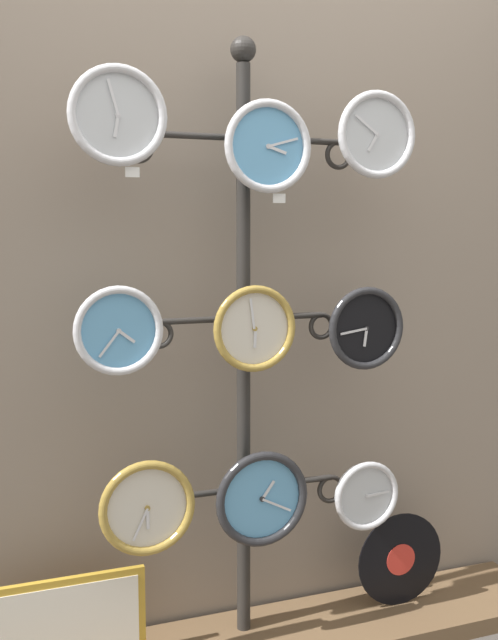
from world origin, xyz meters
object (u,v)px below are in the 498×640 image
at_px(clock_top_center, 268,147).
at_px(clock_middle_center, 253,329).
at_px(clock_top_left, 118,116).
at_px(clock_middle_left, 118,331).
at_px(clock_bottom_center, 262,498).
at_px(vinyl_record, 400,559).
at_px(clock_middle_right, 366,328).
at_px(clock_bottom_left, 147,508).
at_px(clock_top_right, 376,135).
at_px(display_stand, 244,438).
at_px(picture_frame, 60,625).
at_px(clock_bottom_right, 366,495).

height_order(clock_top_center, clock_middle_center, clock_top_center).
relative_size(clock_top_left, clock_middle_left, 1.07).
relative_size(clock_top_center, clock_middle_left, 1.06).
distance_m(clock_top_center, clock_middle_left, 0.70).
height_order(clock_middle_center, clock_bottom_center, clock_middle_center).
relative_size(clock_middle_left, vinyl_record, 0.79).
height_order(clock_middle_right, clock_bottom_left, clock_middle_right).
distance_m(clock_top_center, clock_middle_center, 0.54).
xyz_separation_m(clock_top_right, clock_middle_right, (-0.02, 0.01, -0.61)).
xyz_separation_m(clock_top_left, clock_top_center, (0.45, 0.00, -0.07)).
distance_m(display_stand, vinyl_record, 0.74).
distance_m(clock_middle_right, vinyl_record, 0.85).
xyz_separation_m(display_stand, vinyl_record, (0.57, -0.04, -0.48)).
relative_size(display_stand, vinyl_record, 5.90).
distance_m(clock_middle_right, picture_frame, 1.30).
relative_size(clock_top_center, clock_bottom_center, 0.91).
height_order(clock_top_right, clock_bottom_left, clock_top_right).
bearing_deg(clock_middle_center, clock_top_left, -179.44).
xyz_separation_m(clock_middle_right, clock_bottom_right, (0.01, 0.00, -0.56)).
xyz_separation_m(clock_middle_right, picture_frame, (-0.97, 0.07, -0.85)).
xyz_separation_m(clock_middle_center, vinyl_record, (0.57, 0.05, -0.85)).
xyz_separation_m(display_stand, picture_frame, (-0.59, -0.03, -0.50)).
xyz_separation_m(clock_middle_right, clock_bottom_center, (-0.37, -0.02, -0.51)).
xyz_separation_m(clock_bottom_right, vinyl_record, (0.17, 0.05, -0.27)).
height_order(clock_middle_left, clock_bottom_left, clock_middle_left).
xyz_separation_m(clock_bottom_center, picture_frame, (-0.61, 0.09, -0.34)).
bearing_deg(clock_top_center, vinyl_record, 5.47).
xyz_separation_m(clock_top_center, clock_top_right, (0.36, -0.01, 0.05)).
relative_size(clock_middle_left, clock_middle_center, 0.98).
bearing_deg(clock_bottom_center, clock_bottom_left, 177.13).
height_order(display_stand, clock_bottom_left, display_stand).
distance_m(clock_top_right, clock_bottom_center, 1.18).
relative_size(clock_top_right, picture_frame, 0.53).
bearing_deg(clock_top_center, display_stand, 113.94).
distance_m(clock_middle_right, clock_bottom_center, 0.63).
relative_size(clock_middle_center, clock_bottom_center, 0.87).
distance_m(clock_top_left, vinyl_record, 1.75).
xyz_separation_m(clock_top_left, clock_bottom_right, (0.80, 0.00, -1.18)).
relative_size(clock_middle_left, clock_bottom_right, 1.11).
relative_size(clock_top_right, clock_bottom_right, 1.16).
bearing_deg(clock_middle_center, clock_middle_right, -0.20).
bearing_deg(clock_middle_center, clock_middle_left, 177.95).
height_order(clock_top_center, clock_top_right, clock_top_right).
relative_size(clock_top_left, clock_bottom_left, 0.95).
bearing_deg(clock_middle_center, clock_bottom_left, -179.09).
height_order(clock_bottom_center, vinyl_record, clock_bottom_center).
bearing_deg(picture_frame, vinyl_record, -0.75).
distance_m(display_stand, clock_top_center, 0.92).
bearing_deg(clock_bottom_right, clock_bottom_left, -179.50).
xyz_separation_m(display_stand, clock_top_center, (0.04, -0.09, 0.91)).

